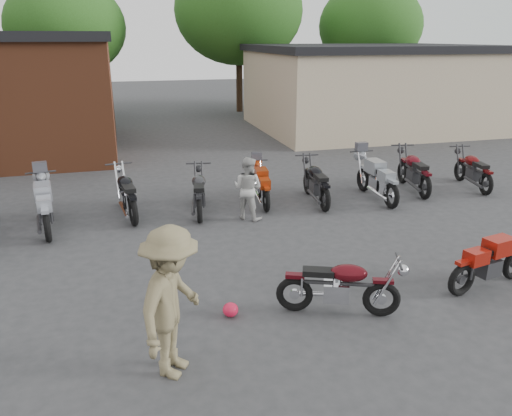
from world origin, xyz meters
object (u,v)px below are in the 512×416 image
object	(u,v)px
row_bike_1	(44,203)
row_bike_4	(262,183)
row_bike_8	(473,168)
row_bike_3	(199,190)
sportbike	(493,258)
vintage_motorcycle	(341,283)
helmet	(231,310)
row_bike_5	(316,180)
row_bike_7	(414,169)
row_bike_6	(377,177)
person_light	(248,188)
row_bike_2	(126,191)
person_tan	(172,303)

from	to	relation	value
row_bike_1	row_bike_4	distance (m)	5.20
row_bike_1	row_bike_8	xyz separation A→B (m)	(11.38, 0.28, -0.04)
row_bike_4	row_bike_3	bearing A→B (deg)	106.38
sportbike	row_bike_4	world-z (taller)	row_bike_4
vintage_motorcycle	row_bike_4	xyz separation A→B (m)	(0.35, 5.61, -0.00)
helmet	row_bike_5	world-z (taller)	row_bike_5
vintage_motorcycle	row_bike_7	world-z (taller)	row_bike_7
vintage_motorcycle	sportbike	distance (m)	2.88
row_bike_3	row_bike_4	bearing A→B (deg)	-71.18
row_bike_6	row_bike_1	bearing A→B (deg)	90.80
person_light	sportbike	bearing A→B (deg)	167.84
person_light	row_bike_2	size ratio (longest dim) A/B	0.72
person_light	row_bike_7	size ratio (longest dim) A/B	0.70
person_light	row_bike_2	world-z (taller)	person_light
row_bike_4	person_tan	bearing A→B (deg)	161.50
row_bike_3	row_bike_4	world-z (taller)	row_bike_3
person_tan	row_bike_6	bearing A→B (deg)	-13.69
row_bike_1	row_bike_6	world-z (taller)	row_bike_6
row_bike_1	row_bike_4	bearing A→B (deg)	-92.17
row_bike_4	row_bike_6	size ratio (longest dim) A/B	0.86
helmet	row_bike_3	bearing A→B (deg)	86.15
vintage_motorcycle	row_bike_6	xyz separation A→B (m)	(3.37, 5.13, 0.08)
row_bike_1	row_bike_3	xyz separation A→B (m)	(3.50, 0.23, -0.04)
person_tan	row_bike_7	xyz separation A→B (m)	(7.39, 6.31, -0.38)
vintage_motorcycle	row_bike_5	bearing A→B (deg)	94.28
sportbike	helmet	xyz separation A→B (m)	(-4.54, 0.24, -0.42)
person_tan	vintage_motorcycle	bearing A→B (deg)	-42.19
person_light	row_bike_7	distance (m)	5.14
row_bike_6	vintage_motorcycle	bearing A→B (deg)	147.24
row_bike_3	row_bike_6	distance (m)	4.70
sportbike	helmet	world-z (taller)	sportbike
helmet	row_bike_6	distance (m)	6.95
sportbike	row_bike_6	bearing A→B (deg)	72.51
helmet	row_bike_1	bearing A→B (deg)	123.81
helmet	row_bike_6	bearing A→B (deg)	43.42
vintage_motorcycle	row_bike_3	xyz separation A→B (m)	(-1.33, 5.32, 0.04)
row_bike_1	row_bike_7	xyz separation A→B (m)	(9.58, 0.47, 0.00)
row_bike_3	row_bike_4	xyz separation A→B (m)	(1.68, 0.29, -0.04)
helmet	person_tan	size ratio (longest dim) A/B	0.12
row_bike_5	row_bike_6	distance (m)	1.65
sportbike	row_bike_7	bearing A→B (deg)	59.11
row_bike_4	row_bike_8	distance (m)	6.21
sportbike	row_bike_1	size ratio (longest dim) A/B	0.86
person_light	person_tan	xyz separation A→B (m)	(-2.35, -5.33, 0.25)
helmet	row_bike_6	size ratio (longest dim) A/B	0.11
person_light	row_bike_7	bearing A→B (deg)	-126.56
row_bike_1	helmet	bearing A→B (deg)	-154.05
helmet	row_bike_4	distance (m)	5.63
row_bike_5	helmet	bearing A→B (deg)	150.51
row_bike_2	row_bike_6	size ratio (longest dim) A/B	0.98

